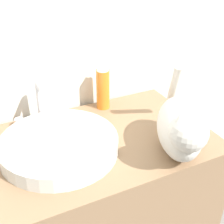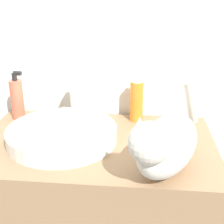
# 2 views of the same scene
# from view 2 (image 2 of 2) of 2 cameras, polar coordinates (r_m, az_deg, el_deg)

# --- Properties ---
(wall_back) EXTENTS (6.00, 0.05, 2.50)m
(wall_back) POSITION_cam_2_polar(r_m,az_deg,el_deg) (1.29, -1.30, 16.10)
(wall_back) COLOR silver
(wall_back) RESTS_ON ground_plane
(sink_basin) EXTENTS (0.39, 0.39, 0.05)m
(sink_basin) POSITION_cam_2_polar(r_m,az_deg,el_deg) (1.12, -9.09, -4.02)
(sink_basin) COLOR silver
(sink_basin) RESTS_ON vanity_cabinet
(faucet) EXTENTS (0.21, 0.08, 0.17)m
(faucet) POSITION_cam_2_polar(r_m,az_deg,el_deg) (1.28, -7.01, 1.75)
(faucet) COLOR silver
(faucet) RESTS_ON vanity_cabinet
(cat) EXTENTS (0.26, 0.39, 0.25)m
(cat) POSITION_cam_2_polar(r_m,az_deg,el_deg) (0.89, 9.72, -5.76)
(cat) COLOR silver
(cat) RESTS_ON vanity_cabinet
(soap_bottle) EXTENTS (0.05, 0.05, 0.20)m
(soap_bottle) POSITION_cam_2_polar(r_m,az_deg,el_deg) (1.32, -16.96, 2.35)
(soap_bottle) COLOR #EF6047
(soap_bottle) RESTS_ON vanity_cabinet
(spray_bottle) EXTENTS (0.05, 0.05, 0.20)m
(spray_bottle) POSITION_cam_2_polar(r_m,az_deg,el_deg) (1.25, 4.53, 2.64)
(spray_bottle) COLOR orange
(spray_bottle) RESTS_ON vanity_cabinet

